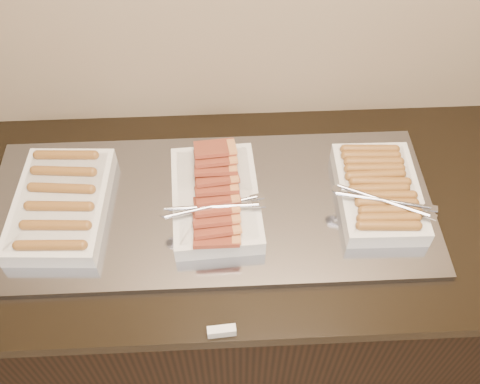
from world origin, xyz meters
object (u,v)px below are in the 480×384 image
at_px(dish_left, 61,203).
at_px(dish_center, 215,197).
at_px(counter, 225,286).
at_px(warming_tray, 211,207).
at_px(dish_right, 379,191).

bearing_deg(dish_left, dish_center, 2.38).
bearing_deg(dish_left, counter, 2.96).
bearing_deg(warming_tray, counter, 0.00).
height_order(counter, dish_left, dish_left).
distance_m(warming_tray, dish_right, 0.45).
relative_size(warming_tray, dish_right, 3.72).
bearing_deg(counter, dish_right, -0.61).
xyz_separation_m(warming_tray, dish_left, (-0.39, 0.00, 0.04)).
height_order(warming_tray, dish_center, dish_center).
relative_size(counter, dish_right, 6.39).
distance_m(dish_left, dish_center, 0.41).
relative_size(dish_left, dish_center, 1.01).
bearing_deg(warming_tray, dish_left, 180.00).
distance_m(dish_left, dish_right, 0.85).
bearing_deg(dish_right, dish_center, -179.01).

